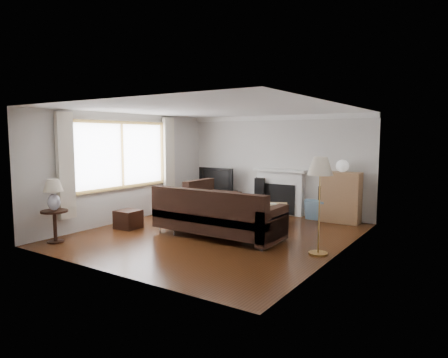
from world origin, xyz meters
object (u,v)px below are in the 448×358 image
Objects in this scene: coffee_table at (261,214)px; side_table at (55,226)px; tv_stand at (219,199)px; sectional_sofa at (218,214)px; floor_lamp at (319,206)px; bookshelf at (341,197)px.

side_table reaches higher than coffee_table.
coffee_table is 1.93× the size of side_table.
coffee_table is (1.94, -1.15, -0.02)m from tv_stand.
sectional_sofa is at bearing -119.85° from coffee_table.
tv_stand is 4.73m from floor_lamp.
floor_lamp reaches higher than sectional_sofa.
bookshelf is at bearing 99.59° from floor_lamp.
bookshelf reaches higher than tv_stand.
floor_lamp is 2.70× the size of side_table.
sectional_sofa reaches higher than tv_stand.
bookshelf is 0.41× the size of sectional_sofa.
tv_stand is at bearing 124.01° from sectional_sofa.
sectional_sofa is 4.61× the size of side_table.
coffee_table is at bearing -141.27° from bookshelf.
sectional_sofa is 1.71× the size of floor_lamp.
coffee_table is at bearing 84.16° from sectional_sofa.
floor_lamp reaches higher than bookshelf.
sectional_sofa is at bearing 179.15° from floor_lamp.
side_table is (-2.45, -3.51, 0.07)m from coffee_table.
sectional_sofa is (1.79, -2.65, 0.21)m from tv_stand.
side_table is at bearing -138.66° from sectional_sofa.
coffee_table is at bearing -30.76° from tv_stand.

